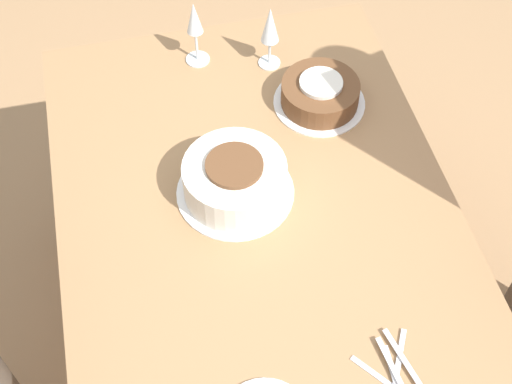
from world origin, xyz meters
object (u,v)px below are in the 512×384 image
object	(u,v)px
cake_center_white	(235,180)
wine_glass_near	(195,23)
wine_glass_far	(270,28)
cake_front_chocolate	(320,94)

from	to	relation	value
cake_center_white	wine_glass_near	distance (m)	0.50
wine_glass_near	wine_glass_far	distance (m)	0.21
wine_glass_far	wine_glass_near	bearing A→B (deg)	72.90
cake_front_chocolate	wine_glass_far	size ratio (longest dim) A/B	1.28
cake_front_chocolate	wine_glass_far	world-z (taller)	wine_glass_far
cake_front_chocolate	wine_glass_near	distance (m)	0.40
wine_glass_far	cake_front_chocolate	bearing A→B (deg)	-152.41
cake_center_white	cake_front_chocolate	distance (m)	0.38
wine_glass_near	wine_glass_far	xyz separation A→B (m)	(-0.06, -0.20, -0.00)
cake_center_white	cake_front_chocolate	size ratio (longest dim) A/B	1.17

